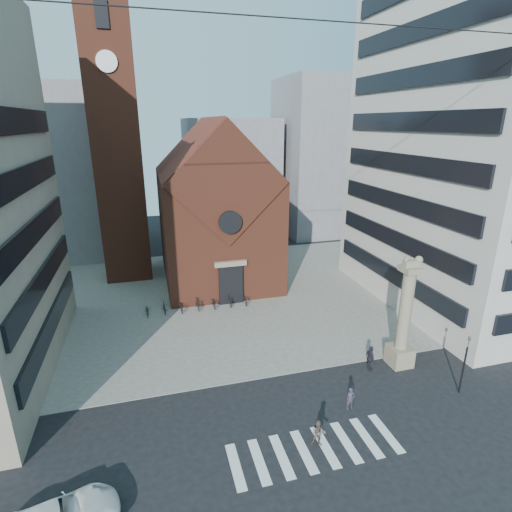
# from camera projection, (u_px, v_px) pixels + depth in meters

# --- Properties ---
(ground) EXTENTS (120.00, 120.00, 0.00)m
(ground) POSITION_uv_depth(u_px,v_px,m) (287.00, 415.00, 25.02)
(ground) COLOR black
(ground) RESTS_ON ground
(piazza) EXTENTS (46.00, 30.00, 0.05)m
(piazza) POSITION_uv_depth(u_px,v_px,m) (227.00, 295.00, 42.38)
(piazza) COLOR #9C978D
(piazza) RESTS_ON ground
(zebra_crossing) EXTENTS (10.20, 3.20, 0.01)m
(zebra_crossing) POSITION_uv_depth(u_px,v_px,m) (315.00, 449.00, 22.42)
(zebra_crossing) COLOR white
(zebra_crossing) RESTS_ON ground
(church) EXTENTS (12.00, 16.65, 18.00)m
(church) POSITION_uv_depth(u_px,v_px,m) (215.00, 210.00, 45.36)
(church) COLOR brown
(church) RESTS_ON ground
(campanile) EXTENTS (5.50, 5.50, 31.20)m
(campanile) POSITION_uv_depth(u_px,v_px,m) (116.00, 139.00, 43.08)
(campanile) COLOR brown
(campanile) RESTS_ON ground
(building_right) EXTENTS (18.00, 22.00, 32.00)m
(building_right) POSITION_uv_depth(u_px,v_px,m) (492.00, 139.00, 36.93)
(building_right) COLOR beige
(building_right) RESTS_ON ground
(bg_block_left) EXTENTS (16.00, 14.00, 22.00)m
(bg_block_left) POSITION_uv_depth(u_px,v_px,m) (46.00, 173.00, 53.05)
(bg_block_left) COLOR gray
(bg_block_left) RESTS_ON ground
(bg_block_mid) EXTENTS (14.00, 12.00, 18.00)m
(bg_block_mid) POSITION_uv_depth(u_px,v_px,m) (230.00, 177.00, 64.79)
(bg_block_mid) COLOR gray
(bg_block_mid) RESTS_ON ground
(bg_block_right) EXTENTS (16.00, 14.00, 24.00)m
(bg_block_right) POSITION_uv_depth(u_px,v_px,m) (330.00, 157.00, 65.12)
(bg_block_right) COLOR gray
(bg_block_right) RESTS_ON ground
(lion_column) EXTENTS (1.63, 1.60, 8.68)m
(lion_column) POSITION_uv_depth(u_px,v_px,m) (404.00, 323.00, 29.18)
(lion_column) COLOR gray
(lion_column) RESTS_ON ground
(traffic_light) EXTENTS (0.13, 0.16, 4.30)m
(traffic_light) POSITION_uv_depth(u_px,v_px,m) (464.00, 363.00, 26.40)
(traffic_light) COLOR black
(traffic_light) RESTS_ON ground
(pedestrian_0) EXTENTS (0.56, 0.37, 1.53)m
(pedestrian_0) POSITION_uv_depth(u_px,v_px,m) (351.00, 399.00, 25.34)
(pedestrian_0) COLOR #352E3F
(pedestrian_0) RESTS_ON ground
(pedestrian_1) EXTENTS (0.96, 0.84, 1.65)m
(pedestrian_1) POSITION_uv_depth(u_px,v_px,m) (319.00, 433.00, 22.43)
(pedestrian_1) COLOR #564C45
(pedestrian_1) RESTS_ON ground
(pedestrian_2) EXTENTS (0.57, 1.19, 1.98)m
(pedestrian_2) POSITION_uv_depth(u_px,v_px,m) (370.00, 358.00, 29.28)
(pedestrian_2) COLOR #26262D
(pedestrian_2) RESTS_ON ground
(scooter_0) EXTENTS (0.73, 1.88, 0.97)m
(scooter_0) POSITION_uv_depth(u_px,v_px,m) (147.00, 310.00, 37.79)
(scooter_0) COLOR black
(scooter_0) RESTS_ON piazza
(scooter_1) EXTENTS (0.59, 1.82, 1.08)m
(scooter_1) POSITION_uv_depth(u_px,v_px,m) (164.00, 308.00, 38.17)
(scooter_1) COLOR black
(scooter_1) RESTS_ON piazza
(scooter_2) EXTENTS (0.73, 1.88, 0.97)m
(scooter_2) POSITION_uv_depth(u_px,v_px,m) (181.00, 306.00, 38.59)
(scooter_2) COLOR black
(scooter_2) RESTS_ON piazza
(scooter_3) EXTENTS (0.59, 1.82, 1.08)m
(scooter_3) POSITION_uv_depth(u_px,v_px,m) (197.00, 304.00, 38.97)
(scooter_3) COLOR black
(scooter_3) RESTS_ON piazza
(scooter_4) EXTENTS (0.73, 1.88, 0.97)m
(scooter_4) POSITION_uv_depth(u_px,v_px,m) (213.00, 302.00, 39.38)
(scooter_4) COLOR black
(scooter_4) RESTS_ON piazza
(scooter_5) EXTENTS (0.59, 1.82, 1.08)m
(scooter_5) POSITION_uv_depth(u_px,v_px,m) (229.00, 300.00, 39.76)
(scooter_5) COLOR black
(scooter_5) RESTS_ON piazza
(scooter_6) EXTENTS (0.73, 1.88, 0.97)m
(scooter_6) POSITION_uv_depth(u_px,v_px,m) (245.00, 299.00, 40.18)
(scooter_6) COLOR black
(scooter_6) RESTS_ON piazza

